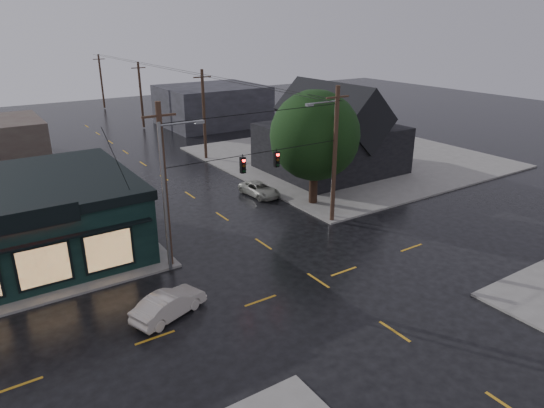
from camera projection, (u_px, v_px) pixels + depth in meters
ground_plane at (318, 280)px, 28.45m from camera, size 160.00×160.00×0.00m
sidewalk_ne at (346, 157)px, 54.36m from camera, size 28.00×28.00×0.15m
ne_building at (331, 127)px, 47.89m from camera, size 12.60×11.60×8.75m
corner_tree at (315, 136)px, 38.43m from camera, size 7.21×7.21×9.25m
utility_pole_nw at (171, 266)px, 30.17m from camera, size 2.00×0.32×10.15m
utility_pole_ne at (332, 221)px, 36.88m from camera, size 2.00×0.32×10.15m
utility_pole_far_a at (206, 159)px, 53.67m from camera, size 2.00×0.32×9.65m
utility_pole_far_b at (144, 128)px, 69.28m from camera, size 2.00×0.32×9.15m
utility_pole_far_c at (105, 109)px, 84.90m from camera, size 2.00×0.32×9.15m
span_signal_assembly at (260, 162)px, 31.57m from camera, size 13.00×0.48×1.23m
streetlight_nw at (171, 272)px, 29.47m from camera, size 5.40×0.30×9.15m
streetlight_ne at (331, 217)px, 37.68m from camera, size 5.40×0.30×9.15m
bg_building_east at (212, 105)px, 70.86m from camera, size 14.00×12.00×5.60m
sedan_cream at (169, 304)px, 24.79m from camera, size 4.35×2.77×1.35m
suv_silver at (259, 189)px, 42.14m from camera, size 2.29×4.34×1.16m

